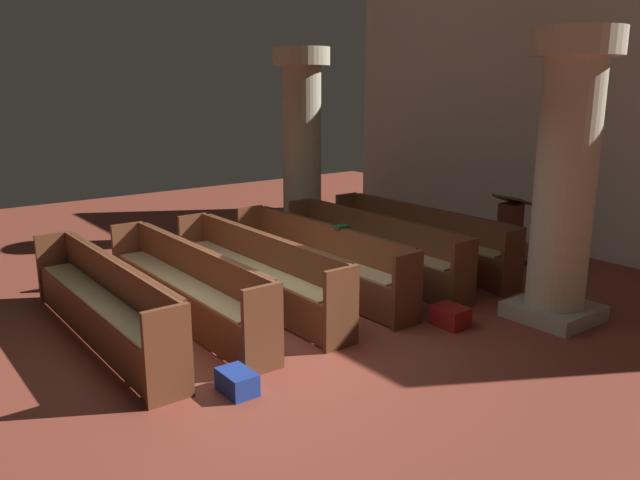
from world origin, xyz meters
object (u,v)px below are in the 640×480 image
pew_row_5 (102,299)px  pew_row_2 (317,255)px  pillar_far_side (302,142)px  kneeler_box_red (450,316)px  pew_row_0 (419,235)px  pew_row_1 (371,244)px  pew_row_4 (185,282)px  pillar_aisle_side (566,174)px  lectern (509,235)px  hymn_book (341,227)px  kneeler_box_blue (237,382)px  pew_row_3 (256,268)px

pew_row_5 → pew_row_2: bearing=90.0°
pillar_far_side → kneeler_box_red: 4.90m
pew_row_0 → pew_row_1: size_ratio=1.00×
pew_row_4 → pew_row_1: bearing=90.0°
pew_row_1 → pew_row_5: bearing=-90.0°
pew_row_0 → pillar_aisle_side: 2.87m
kneeler_box_red → pillar_far_side: bearing=165.7°
lectern → hymn_book: size_ratio=5.82×
pew_row_5 → pillar_far_side: pillar_far_side is taller
pew_row_0 → lectern: lectern is taller
kneeler_box_blue → pew_row_0: bearing=113.9°
pew_row_4 → hymn_book: (0.26, 2.13, 0.42)m
pew_row_3 → pew_row_1: bearing=90.0°
pew_row_1 → pillar_aisle_side: size_ratio=1.05×
pew_row_4 → kneeler_box_blue: (1.90, -0.42, -0.38)m
pew_row_3 → pew_row_5: same height
kneeler_box_blue → kneeler_box_red: bearing=88.4°
pew_row_4 → lectern: bearing=81.1°
pew_row_0 → pew_row_1: same height
pillar_aisle_side → kneeler_box_red: pillar_aisle_side is taller
pew_row_3 → kneeler_box_blue: pew_row_3 is taller
pew_row_3 → kneeler_box_red: (1.98, 1.39, -0.37)m
pew_row_0 → pillar_aisle_side: pillar_aisle_side is taller
pew_row_4 → hymn_book: bearing=83.1°
pew_row_0 → hymn_book: size_ratio=18.65×
pew_row_2 → kneeler_box_blue: (1.90, -2.36, -0.38)m
kneeler_box_blue → pillar_far_side: bearing=138.4°
pew_row_0 → kneeler_box_blue: 4.71m
kneeler_box_blue → hymn_book: bearing=122.8°
pew_row_0 → lectern: bearing=56.0°
pillar_far_side → kneeler_box_red: size_ratio=8.42×
pew_row_3 → pew_row_5: 1.93m
pew_row_1 → pew_row_4: (0.00, -2.90, 0.00)m
pew_row_5 → kneeler_box_red: 3.88m
pillar_far_side → kneeler_box_red: pillar_far_side is taller
pillar_far_side → lectern: (3.30, 1.54, -1.27)m
pillar_aisle_side → pillar_far_side: same height
pew_row_4 → hymn_book: size_ratio=18.65×
pew_row_3 → pew_row_5: size_ratio=1.00×
pew_row_1 → pew_row_3: (0.00, -1.93, 0.00)m
pew_row_1 → pew_row_2: size_ratio=1.00×
pew_row_3 → pillar_aisle_side: (2.56, 2.55, 1.24)m
pew_row_3 → pew_row_0: bearing=90.0°
pillar_far_side → hymn_book: 3.20m
lectern → pillar_aisle_side: bearing=-40.5°
pew_row_1 → pillar_far_side: 2.86m
pew_row_0 → pillar_far_side: pillar_far_side is taller
lectern → kneeler_box_red: bearing=-66.0°
pew_row_2 → pew_row_5: same height
pew_row_5 → hymn_book: 3.13m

